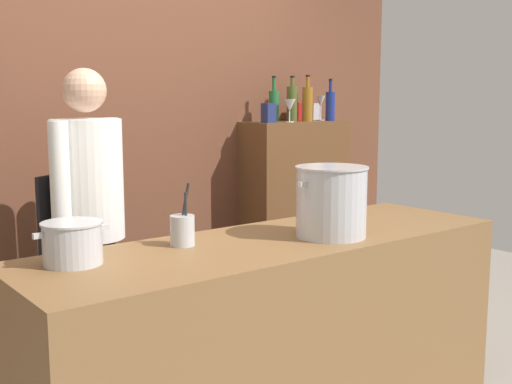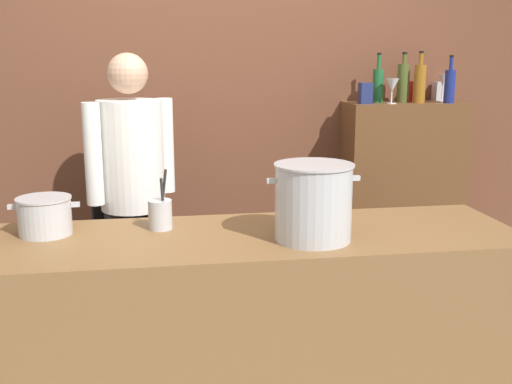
{
  "view_description": "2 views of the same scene",
  "coord_description": "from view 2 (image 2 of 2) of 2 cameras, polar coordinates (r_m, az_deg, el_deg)",
  "views": [
    {
      "loc": [
        -1.77,
        -2.14,
        1.53
      ],
      "look_at": [
        0.22,
        0.42,
        1.04
      ],
      "focal_mm": 44.89,
      "sensor_mm": 36.0,
      "label": 1
    },
    {
      "loc": [
        -0.38,
        -2.46,
        1.65
      ],
      "look_at": [
        0.08,
        0.39,
        1.0
      ],
      "focal_mm": 42.63,
      "sensor_mm": 36.0,
      "label": 2
    }
  ],
  "objects": [
    {
      "name": "brick_back_panel",
      "position": [
        3.88,
        -3.51,
        10.54
      ],
      "size": [
        4.4,
        0.1,
        3.0
      ],
      "primitive_type": "cube",
      "color": "brown",
      "rests_on": "ground_plane"
    },
    {
      "name": "prep_counter",
      "position": [
        2.76,
        -0.26,
        -12.96
      ],
      "size": [
        2.3,
        0.7,
        0.9
      ],
      "primitive_type": "cube",
      "color": "brown",
      "rests_on": "ground_plane"
    },
    {
      "name": "bar_cabinet",
      "position": [
        4.08,
        13.4,
        -1.36
      ],
      "size": [
        0.76,
        0.32,
        1.36
      ],
      "primitive_type": "cube",
      "color": "brown",
      "rests_on": "ground_plane"
    },
    {
      "name": "chef",
      "position": [
        3.32,
        -11.54,
        0.6
      ],
      "size": [
        0.46,
        0.41,
        1.66
      ],
      "rotation": [
        0.0,
        0.0,
        3.73
      ],
      "color": "black",
      "rests_on": "ground_plane"
    },
    {
      "name": "stockpot_large",
      "position": [
        2.5,
        5.41,
        -0.95
      ],
      "size": [
        0.39,
        0.33,
        0.32
      ],
      "color": "#B7BABF",
      "rests_on": "prep_counter"
    },
    {
      "name": "stockpot_small",
      "position": [
        2.73,
        -19.21,
        -2.13
      ],
      "size": [
        0.29,
        0.23,
        0.16
      ],
      "color": "#B7BABF",
      "rests_on": "prep_counter"
    },
    {
      "name": "utensil_crock",
      "position": [
        2.69,
        -8.96,
        -2.04
      ],
      "size": [
        0.1,
        0.1,
        0.27
      ],
      "color": "#B7BABF",
      "rests_on": "prep_counter"
    },
    {
      "name": "wine_bottle_amber",
      "position": [
        3.93,
        15.12,
        9.86
      ],
      "size": [
        0.07,
        0.07,
        0.31
      ],
      "color": "#8C5919",
      "rests_on": "bar_cabinet"
    },
    {
      "name": "wine_bottle_cobalt",
      "position": [
        3.97,
        17.72,
        9.52
      ],
      "size": [
        0.07,
        0.07,
        0.29
      ],
      "color": "navy",
      "rests_on": "bar_cabinet"
    },
    {
      "name": "wine_bottle_green",
      "position": [
        3.9,
        11.38,
        9.86
      ],
      "size": [
        0.07,
        0.07,
        0.3
      ],
      "color": "#1E592D",
      "rests_on": "bar_cabinet"
    },
    {
      "name": "wine_bottle_olive",
      "position": [
        3.96,
        13.65,
        9.98
      ],
      "size": [
        0.08,
        0.08,
        0.31
      ],
      "color": "#475123",
      "rests_on": "bar_cabinet"
    },
    {
      "name": "wine_glass_short",
      "position": [
        3.82,
        12.65,
        9.7
      ],
      "size": [
        0.08,
        0.08,
        0.15
      ],
      "color": "silver",
      "rests_on": "bar_cabinet"
    },
    {
      "name": "wine_glass_tall",
      "position": [
        4.07,
        17.14,
        9.85
      ],
      "size": [
        0.06,
        0.06,
        0.17
      ],
      "color": "silver",
      "rests_on": "bar_cabinet"
    },
    {
      "name": "spice_tin_navy",
      "position": [
        3.79,
        10.22,
        9.1
      ],
      "size": [
        0.07,
        0.07,
        0.13
      ],
      "primitive_type": "cube",
      "color": "navy",
      "rests_on": "bar_cabinet"
    },
    {
      "name": "spice_tin_red",
      "position": [
        4.06,
        14.77,
        9.12
      ],
      "size": [
        0.07,
        0.07,
        0.13
      ],
      "primitive_type": "cube",
      "color": "red",
      "rests_on": "bar_cabinet"
    },
    {
      "name": "spice_tin_silver",
      "position": [
        4.17,
        16.85,
        9.04
      ],
      "size": [
        0.08,
        0.08,
        0.12
      ],
      "primitive_type": "cube",
      "color": "#B2B2B7",
      "rests_on": "bar_cabinet"
    }
  ]
}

